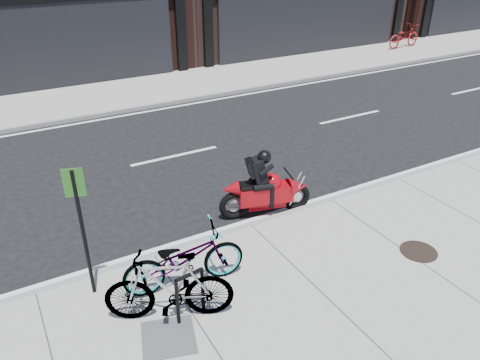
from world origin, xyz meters
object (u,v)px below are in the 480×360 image
bike_rack (190,292)px  bicycle_rear (169,287)px  manhole_cover (419,251)px  bicycle_far (404,36)px  bicycle_front (184,259)px  utility_grate (168,337)px  sign_post (81,222)px  motorcycle (269,188)px

bike_rack → bicycle_rear: size_ratio=0.44×
manhole_cover → bicycle_far: bearing=44.7°
bike_rack → bicycle_front: bearing=73.5°
utility_grate → sign_post: size_ratio=0.34×
manhole_cover → utility_grate: 4.70m
manhole_cover → bike_rack: bearing=172.9°
bicycle_front → bicycle_far: 19.79m
bicycle_rear → manhole_cover: bicycle_rear is taller
motorcycle → utility_grate: bearing=-129.6°
bicycle_rear → bicycle_far: bicycle_rear is taller
bicycle_far → sign_post: bearing=115.3°
bike_rack → motorcycle: size_ratio=0.43×
bike_rack → motorcycle: 3.39m
bicycle_front → bicycle_rear: 0.73m
motorcycle → manhole_cover: bearing=-45.0°
bike_rack → motorcycle: bearing=37.7°
manhole_cover → sign_post: bearing=161.5°
motorcycle → utility_grate: size_ratio=2.58×
bicycle_front → bicycle_far: bearing=-48.3°
bicycle_rear → utility_grate: (-0.20, -0.38, -0.56)m
bicycle_front → manhole_cover: 4.24m
utility_grate → manhole_cover: bearing=-3.7°
bicycle_front → sign_post: (-1.35, 0.56, 0.80)m
bicycle_rear → motorcycle: size_ratio=0.97×
motorcycle → manhole_cover: (1.55, -2.60, -0.46)m
manhole_cover → utility_grate: same height
bicycle_far → utility_grate: (-17.10, -11.97, -0.53)m
bicycle_far → bicycle_rear: bearing=119.2°
bike_rack → bicycle_rear: bicycle_rear is taller
manhole_cover → utility_grate: size_ratio=0.88×
bike_rack → bicycle_rear: bearing=149.5°
motorcycle → utility_grate: motorcycle is taller
bicycle_front → motorcycle: 2.82m
bike_rack → bicycle_front: 0.74m
bicycle_rear → motorcycle: bearing=147.5°
bicycle_far → bicycle_front: bearing=118.7°
motorcycle → bicycle_far: motorcycle is taller
bicycle_front → sign_post: 1.66m
bicycle_far → sign_post: 20.65m
bicycle_far → bike_rack: bearing=120.0°
bicycle_rear → utility_grate: bicycle_rear is taller
manhole_cover → utility_grate: bearing=176.3°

